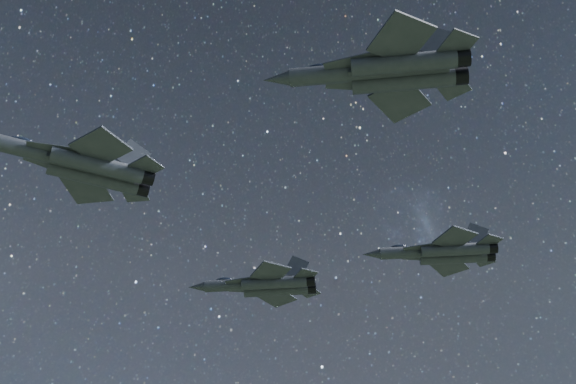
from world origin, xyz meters
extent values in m
cylinder|color=#2F333B|center=(-28.21, -6.54, 146.28)|extent=(7.70, 2.53, 1.59)
ellipsoid|color=#1B2232|center=(-29.42, -6.70, 147.04)|extent=(2.55, 1.37, 0.79)
cube|color=#2F333B|center=(-22.93, -5.87, 146.23)|extent=(8.51, 2.58, 1.33)
cylinder|color=#2F333B|center=(-22.40, -6.84, 145.77)|extent=(8.72, 2.66, 1.59)
cylinder|color=#2F333B|center=(-22.66, -4.81, 145.77)|extent=(8.72, 2.66, 1.59)
cylinder|color=black|center=(-17.74, -6.24, 145.77)|extent=(1.50, 1.63, 1.47)
cylinder|color=black|center=(-17.99, -4.22, 145.77)|extent=(1.50, 1.63, 1.47)
cube|color=#2F333B|center=(-26.21, -7.68, 146.15)|extent=(5.38, 1.47, 0.12)
cube|color=#2F333B|center=(-26.56, -4.94, 146.15)|extent=(5.40, 2.73, 0.12)
cube|color=#2F333B|center=(-22.29, -9.29, 145.97)|extent=(5.79, 5.86, 0.20)
cube|color=#2F333B|center=(-23.17, -2.40, 145.97)|extent=(5.37, 5.62, 0.20)
cube|color=#2F333B|center=(-17.97, -7.61, 145.97)|extent=(3.42, 3.46, 0.15)
cube|color=#2F333B|center=(-18.57, -2.95, 145.97)|extent=(3.16, 3.27, 0.15)
cube|color=#2F333B|center=(-19.43, -6.72, 147.71)|extent=(3.57, 0.57, 3.64)
cube|color=#2F333B|center=(-19.75, -4.18, 147.71)|extent=(3.51, 0.89, 3.64)
cylinder|color=#2F333B|center=(-4.72, 14.42, 146.88)|extent=(7.11, 4.05, 1.49)
cone|color=#2F333B|center=(-8.97, 16.15, 146.88)|extent=(2.63, 2.10, 1.34)
ellipsoid|color=#1B2232|center=(-5.78, 14.86, 147.59)|extent=(2.48, 1.79, 0.74)
cube|color=#2F333B|center=(-0.12, 12.55, 146.83)|extent=(7.79, 4.28, 1.24)
cylinder|color=#2F333B|center=(-0.13, 11.52, 146.40)|extent=(7.99, 4.41, 1.49)
cylinder|color=#2F333B|center=(0.59, 13.29, 146.40)|extent=(7.99, 4.41, 1.49)
cylinder|color=black|center=(3.94, 9.87, 146.40)|extent=(1.67, 1.74, 1.38)
cylinder|color=black|center=(4.66, 11.63, 146.40)|extent=(1.67, 1.74, 1.38)
cube|color=#2F333B|center=(-3.61, 12.58, 146.76)|extent=(4.73, 3.60, 0.11)
cube|color=#2F333B|center=(-2.64, 14.97, 146.76)|extent=(5.08, 1.99, 0.11)
cube|color=#2F333B|center=(-1.17, 9.47, 146.59)|extent=(4.28, 4.67, 0.19)
cube|color=#2F333B|center=(1.28, 15.49, 146.59)|extent=(5.45, 5.35, 0.19)
cube|color=#2F333B|center=(3.12, 8.86, 146.59)|extent=(2.50, 2.67, 0.14)
cube|color=#2F333B|center=(4.78, 12.93, 146.59)|extent=(3.23, 3.20, 0.14)
cube|color=#2F333B|center=(2.35, 10.26, 148.21)|extent=(3.03, 1.64, 3.40)
cube|color=#2F333B|center=(3.25, 12.47, 148.21)|extent=(3.22, 1.14, 3.40)
cylinder|color=#2F333B|center=(-4.29, -22.56, 147.42)|extent=(7.49, 4.38, 1.57)
cone|color=#2F333B|center=(-8.75, -20.65, 147.42)|extent=(2.78, 2.25, 1.41)
ellipsoid|color=#1B2232|center=(-5.41, -22.08, 148.18)|extent=(2.63, 1.92, 0.78)
cube|color=#2F333B|center=(0.53, -24.62, 147.37)|extent=(8.21, 4.64, 1.31)
cylinder|color=#2F333B|center=(0.51, -25.70, 146.92)|extent=(8.42, 4.78, 1.57)
cylinder|color=#2F333B|center=(1.30, -23.85, 146.92)|extent=(8.42, 4.78, 1.57)
cylinder|color=black|center=(4.78, -27.53, 146.92)|extent=(1.78, 1.85, 1.45)
cylinder|color=black|center=(5.57, -25.67, 146.92)|extent=(1.78, 1.85, 1.45)
cube|color=#2F333B|center=(-3.16, -24.52, 147.30)|extent=(4.97, 3.86, 0.12)
cube|color=#2F333B|center=(-2.09, -22.02, 147.30)|extent=(5.36, 2.19, 0.12)
cube|color=#2F333B|center=(-0.63, -27.85, 147.12)|extent=(4.46, 4.88, 0.20)
cube|color=#2F333B|center=(2.07, -21.54, 147.12)|extent=(5.75, 5.63, 0.20)
cube|color=#2F333B|center=(3.89, -28.57, 147.12)|extent=(2.61, 2.78, 0.15)
cube|color=#2F333B|center=(5.71, -24.31, 147.12)|extent=(3.41, 3.37, 0.15)
cube|color=#2F333B|center=(3.10, -27.09, 148.84)|extent=(3.18, 1.78, 3.59)
cube|color=#2F333B|center=(4.09, -24.76, 148.84)|extent=(3.39, 1.26, 3.59)
cylinder|color=#2F333B|center=(13.98, 2.51, 147.88)|extent=(6.90, 3.84, 1.44)
cone|color=#2F333B|center=(9.85, 4.13, 147.88)|extent=(2.54, 2.02, 1.30)
ellipsoid|color=#1B2232|center=(12.95, 2.92, 148.58)|extent=(2.41, 1.71, 0.71)
cube|color=#2F333B|center=(18.46, 0.75, 147.84)|extent=(7.57, 4.06, 1.20)
cylinder|color=#2F333B|center=(18.47, -0.24, 147.42)|extent=(7.76, 4.18, 1.44)
cylinder|color=#2F333B|center=(19.15, 1.48, 147.42)|extent=(7.76, 4.18, 1.44)
cylinder|color=black|center=(22.43, -1.80, 147.42)|extent=(1.61, 1.68, 1.33)
cylinder|color=black|center=(23.11, -0.07, 147.42)|extent=(1.61, 1.68, 1.33)
cube|color=#2F333B|center=(15.08, 0.74, 147.77)|extent=(4.61, 3.44, 0.11)
cube|color=#2F333B|center=(15.99, 3.07, 147.77)|extent=(4.92, 1.87, 0.11)
cube|color=#2F333B|center=(17.49, -2.24, 147.61)|extent=(4.19, 4.56, 0.19)
cube|color=#2F333B|center=(19.78, 3.62, 147.61)|extent=(5.29, 5.20, 0.19)
cube|color=#2F333B|center=(21.65, -2.78, 147.61)|extent=(2.45, 2.61, 0.14)
cube|color=#2F333B|center=(23.20, 1.18, 147.61)|extent=(3.14, 3.11, 0.14)
cube|color=#2F333B|center=(20.88, -1.44, 149.18)|extent=(2.95, 1.55, 3.29)
cube|color=#2F333B|center=(21.73, 0.72, 149.18)|extent=(3.13, 1.07, 3.29)
camera|label=1|loc=(-19.02, -59.13, 106.01)|focal=42.00mm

